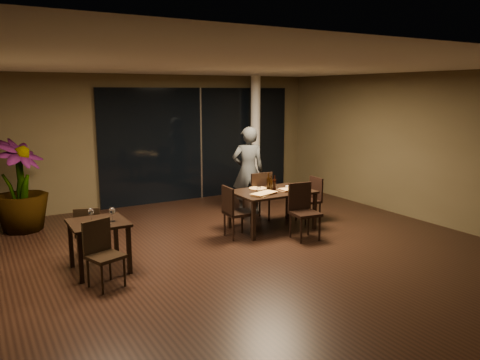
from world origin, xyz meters
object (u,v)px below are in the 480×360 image
Objects in this scene: chair_main_near at (303,208)px; bottle_c at (268,182)px; bottle_b at (274,183)px; chair_main_right at (311,197)px; bottle_a at (271,183)px; diner at (248,171)px; chair_main_far at (259,194)px; potted_plant at (20,186)px; main_table at (272,195)px; chair_side_far at (88,230)px; chair_main_left at (234,209)px; chair_side_near at (102,250)px; side_table at (98,230)px.

chair_main_near is 0.92m from bottle_c.
bottle_b is (-0.07, 0.80, 0.33)m from chair_main_near.
bottle_b is 0.13m from bottle_c.
bottle_a is at bearing -85.03° from chair_main_right.
diner is 5.65× the size of bottle_c.
potted_plant reaches higher than chair_main_far.
chair_main_near is 0.53× the size of diner.
chair_main_far is (0.07, 0.60, -0.11)m from main_table.
main_table is 1.66× the size of chair_main_right.
diner reaches higher than chair_main_far.
chair_side_far is 3.00× the size of bottle_b.
potted_plant is (-3.25, 2.40, 0.34)m from chair_main_left.
chair_main_left is 3.39× the size of bottle_b.
bottle_c is (3.39, -0.03, 0.45)m from chair_side_far.
bottle_b is at bearing -1.14° from chair_side_near.
chair_side_near is 3.13× the size of bottle_a.
bottle_a is at bearing 139.15° from main_table.
side_table is at bearing 101.52° from chair_main_left.
potted_plant is (-4.24, 1.68, 0.30)m from chair_main_far.
chair_main_right is (1.00, 0.05, -0.17)m from main_table.
chair_main_right is 3.12× the size of bottle_a.
chair_side_near is 2.71× the size of bottle_c.
chair_main_near is at bearing 107.89° from diner.
bottle_a is at bearing -160.06° from bottle_b.
potted_plant is at bearing 152.37° from bottle_b.
diner is (3.58, 1.69, 0.32)m from side_table.
chair_main_near reaches higher than chair_side_far.
chair_main_right is at bearing 1.86° from bottle_a.
bottle_c is (3.46, 1.15, 0.41)m from chair_side_near.
chair_main_left is at bearing 1.57° from chair_side_near.
main_table and side_table have the same top height.
diner is at bearing 25.31° from side_table.
chair_side_near is (-2.58, -0.94, -0.03)m from chair_main_left.
chair_main_far is at bearing 100.48° from chair_main_near.
chair_main_right is 1.00× the size of chair_side_near.
chair_main_right reaches higher than main_table.
side_table is 0.62m from chair_side_far.
bottle_c is (-0.19, 0.83, 0.36)m from chair_main_near.
chair_main_near reaches higher than side_table.
bottle_a reaches higher than bottle_b.
chair_main_right is at bearing -0.29° from bottle_b.
chair_side_near is 0.48× the size of diner.
side_table is 3.43m from bottle_c.
bottle_a reaches higher than chair_main_left.
bottle_a is at bearing 109.72° from chair_main_near.
chair_main_far is 4.57m from potted_plant.
potted_plant is 6.22× the size of bottle_b.
chair_main_near is at bearing -76.92° from bottle_c.
diner reaches higher than bottle_b.
potted_plant is (-5.17, 2.23, 0.37)m from chair_main_right.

